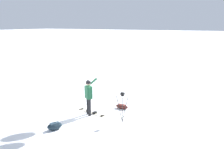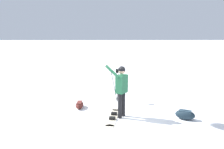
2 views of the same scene
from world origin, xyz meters
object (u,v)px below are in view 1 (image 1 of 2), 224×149
object	(u,v)px
snowboarder	(89,94)
snowboard	(91,112)
camera_tripod	(122,101)
gear_bag_large	(55,126)
gear_bag_small	(122,106)

from	to	relation	value
snowboarder	snowboard	world-z (taller)	snowboarder
snowboarder	camera_tripod	bearing A→B (deg)	-88.64
gear_bag_large	camera_tripod	bearing A→B (deg)	-44.55
snowboarder	gear_bag_small	size ratio (longest dim) A/B	2.60
snowboarder	snowboard	distance (m)	1.09
snowboard	gear_bag_large	distance (m)	2.38
snowboard	gear_bag_small	size ratio (longest dim) A/B	2.68
snowboard	snowboarder	bearing A→B (deg)	-169.61
snowboarder	gear_bag_small	xyz separation A→B (m)	(1.53, -1.02, -0.95)
snowboarder	gear_bag_large	size ratio (longest dim) A/B	2.51
snowboard	camera_tripod	distance (m)	2.10
snowboarder	snowboard	size ratio (longest dim) A/B	0.97
snowboarder	gear_bag_large	bearing A→B (deg)	171.96
camera_tripod	gear_bag_small	world-z (taller)	camera_tripod
snowboard	gear_bag_large	xyz separation A→B (m)	(-2.36, 0.24, 0.15)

